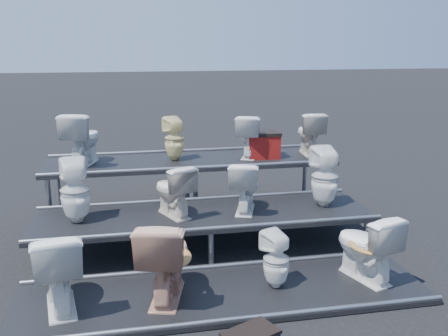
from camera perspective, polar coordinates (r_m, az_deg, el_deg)
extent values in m
plane|color=black|center=(6.48, -2.21, -9.03)|extent=(80.00, 80.00, 0.00)
cube|color=black|center=(5.31, 0.05, -14.17)|extent=(4.20, 1.20, 0.06)
cube|color=black|center=(6.39, -2.23, -7.13)|extent=(4.20, 1.20, 0.46)
cube|color=black|center=(7.54, -3.79, -2.18)|extent=(4.20, 1.20, 0.86)
imported|color=white|center=(5.09, -18.51, -10.85)|extent=(0.58, 0.85, 0.80)
imported|color=tan|center=(5.04, -6.73, -10.14)|extent=(0.67, 0.92, 0.85)
imported|color=white|center=(5.28, 5.99, -10.36)|extent=(0.36, 0.36, 0.61)
imported|color=white|center=(5.61, 15.89, -8.53)|extent=(0.62, 0.83, 0.75)
imported|color=white|center=(6.16, -16.66, -2.50)|extent=(0.39, 0.40, 0.77)
imported|color=beige|center=(6.16, -5.83, -2.53)|extent=(0.59, 0.73, 0.65)
imported|color=white|center=(6.30, 2.40, -2.07)|extent=(0.55, 0.73, 0.66)
imported|color=white|center=(6.61, 11.46, -0.99)|extent=(0.36, 0.37, 0.78)
imported|color=white|center=(7.33, -15.89, 3.27)|extent=(0.61, 0.82, 0.74)
imported|color=beige|center=(7.34, -5.69, 3.35)|extent=(0.37, 0.37, 0.64)
imported|color=white|center=(7.53, 2.96, 3.70)|extent=(0.57, 0.72, 0.65)
imported|color=beige|center=(7.81, 9.75, 3.95)|extent=(0.42, 0.67, 0.66)
cube|color=maroon|center=(7.54, 4.38, 2.52)|extent=(0.48, 0.39, 0.34)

